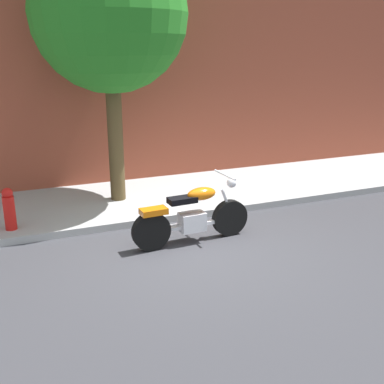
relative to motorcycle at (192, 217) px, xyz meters
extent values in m
plane|color=#38383D|center=(-0.07, -0.23, -0.46)|extent=(60.00, 60.00, 0.00)
cube|color=#A2A2A2|center=(-0.07, 2.39, -0.39)|extent=(18.65, 2.76, 0.14)
cylinder|color=black|center=(0.74, 0.04, -0.13)|extent=(0.66, 0.18, 0.65)
cylinder|color=black|center=(-0.74, -0.05, -0.13)|extent=(0.66, 0.18, 0.65)
cube|color=silver|center=(0.00, 0.00, -0.08)|extent=(0.46, 0.30, 0.32)
cube|color=silver|center=(0.00, 0.00, -0.15)|extent=(1.34, 0.16, 0.06)
ellipsoid|color=#D1660C|center=(0.18, 0.01, 0.39)|extent=(0.53, 0.29, 0.22)
cube|color=black|center=(-0.18, -0.01, 0.33)|extent=(0.49, 0.27, 0.10)
cube|color=#D1660C|center=(-0.69, -0.04, 0.21)|extent=(0.45, 0.26, 0.10)
cylinder|color=silver|center=(0.68, 0.03, 0.15)|extent=(0.27, 0.07, 0.58)
cylinder|color=silver|center=(0.62, 0.03, 0.67)|extent=(0.08, 0.70, 0.04)
sphere|color=silver|center=(0.76, 0.04, 0.51)|extent=(0.17, 0.17, 0.17)
cylinder|color=silver|center=(-0.26, 0.14, -0.18)|extent=(0.80, 0.14, 0.09)
cylinder|color=#4F3E23|center=(-0.71, 2.40, 1.05)|extent=(0.31, 0.31, 3.02)
sphere|color=#257A22|center=(-0.71, 2.40, 3.38)|extent=(3.01, 3.01, 3.01)
cylinder|color=red|center=(-2.88, 1.43, -0.08)|extent=(0.20, 0.20, 0.75)
sphere|color=red|center=(-2.88, 1.43, 0.35)|extent=(0.19, 0.19, 0.19)
camera|label=1|loc=(-2.81, -6.94, 2.81)|focal=43.83mm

